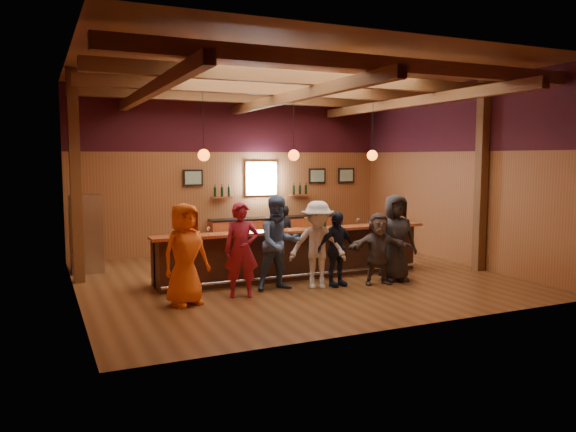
{
  "coord_description": "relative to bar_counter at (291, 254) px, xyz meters",
  "views": [
    {
      "loc": [
        -5.12,
        -11.06,
        2.66
      ],
      "look_at": [
        0.0,
        0.3,
        1.35
      ],
      "focal_mm": 35.0,
      "sensor_mm": 36.0,
      "label": 1
    }
  ],
  "objects": [
    {
      "name": "room",
      "position": [
        -0.02,
        -0.09,
        2.69
      ],
      "size": [
        9.04,
        9.0,
        4.52
      ],
      "color": "brown",
      "rests_on": "ground"
    },
    {
      "name": "bar_counter",
      "position": [
        0.0,
        0.0,
        0.0
      ],
      "size": [
        6.3,
        1.07,
        1.11
      ],
      "color": "black",
      "rests_on": "ground"
    },
    {
      "name": "back_bar_cabinet",
      "position": [
        1.18,
        3.57,
        -0.05
      ],
      "size": [
        4.0,
        0.52,
        0.95
      ],
      "color": "#9A3C1C",
      "rests_on": "ground"
    },
    {
      "name": "window",
      "position": [
        0.78,
        3.8,
        1.53
      ],
      "size": [
        0.95,
        0.09,
        0.95
      ],
      "color": "silver",
      "rests_on": "room"
    },
    {
      "name": "framed_pictures",
      "position": [
        1.65,
        3.79,
        1.58
      ],
      "size": [
        5.35,
        0.05,
        0.45
      ],
      "color": "black",
      "rests_on": "room"
    },
    {
      "name": "wine_shelves",
      "position": [
        0.78,
        3.73,
        1.1
      ],
      "size": [
        3.0,
        0.18,
        0.3
      ],
      "color": "#9A3C1C",
      "rests_on": "room"
    },
    {
      "name": "pendant_lights",
      "position": [
        -0.02,
        -0.15,
        2.19
      ],
      "size": [
        4.24,
        0.24,
        1.37
      ],
      "color": "black",
      "rests_on": "room"
    },
    {
      "name": "stainless_fridge",
      "position": [
        -4.12,
        2.45,
        0.38
      ],
      "size": [
        0.7,
        0.7,
        1.8
      ],
      "primitive_type": "cube",
      "color": "silver",
      "rests_on": "ground"
    },
    {
      "name": "customer_orange",
      "position": [
        -2.74,
        -1.4,
        0.4
      ],
      "size": [
        1.04,
        0.84,
        1.85
      ],
      "primitive_type": "imported",
      "rotation": [
        0.0,
        0.0,
        0.31
      ],
      "color": "orange",
      "rests_on": "ground"
    },
    {
      "name": "customer_redvest",
      "position": [
        -1.62,
        -1.25,
        0.39
      ],
      "size": [
        0.76,
        0.6,
        1.81
      ],
      "primitive_type": "imported",
      "rotation": [
        0.0,
        0.0,
        -0.28
      ],
      "color": "maroon",
      "rests_on": "ground"
    },
    {
      "name": "customer_denim",
      "position": [
        -0.74,
        -1.02,
        0.42
      ],
      "size": [
        0.92,
        0.72,
        1.89
      ],
      "primitive_type": "imported",
      "rotation": [
        0.0,
        0.0,
        0.01
      ],
      "color": "#415C82",
      "rests_on": "ground"
    },
    {
      "name": "customer_white",
      "position": [
        0.03,
        -1.2,
        0.37
      ],
      "size": [
        1.31,
        1.04,
        1.78
      ],
      "primitive_type": "imported",
      "rotation": [
        0.0,
        0.0,
        -0.38
      ],
      "color": "silver",
      "rests_on": "ground"
    },
    {
      "name": "customer_navy",
      "position": [
        0.46,
        -1.21,
        0.25
      ],
      "size": [
        0.95,
        0.5,
        1.55
      ],
      "primitive_type": "imported",
      "rotation": [
        0.0,
        0.0,
        0.14
      ],
      "color": "black",
      "rests_on": "ground"
    },
    {
      "name": "customer_brown",
      "position": [
        1.34,
        -1.43,
        0.24
      ],
      "size": [
        1.47,
        0.74,
        1.52
      ],
      "primitive_type": "imported",
      "rotation": [
        0.0,
        0.0,
        -0.22
      ],
      "color": "#4C403D",
      "rests_on": "ground"
    },
    {
      "name": "customer_dark",
      "position": [
        1.87,
        -1.28,
        0.41
      ],
      "size": [
        1.01,
        0.75,
        1.87
      ],
      "primitive_type": "imported",
      "rotation": [
        0.0,
        0.0,
        -0.18
      ],
      "color": "#252527",
      "rests_on": "ground"
    },
    {
      "name": "bartender",
      "position": [
        0.26,
        1.09,
        0.24
      ],
      "size": [
        0.61,
        0.45,
        1.52
      ],
      "primitive_type": "imported",
      "rotation": [
        0.0,
        0.0,
        2.97
      ],
      "color": "black",
      "rests_on": "ground"
    },
    {
      "name": "ice_bucket",
      "position": [
        0.33,
        -0.2,
        0.7
      ],
      "size": [
        0.21,
        0.21,
        0.23
      ],
      "primitive_type": "cylinder",
      "color": "brown",
      "rests_on": "bar_counter"
    },
    {
      "name": "bottle_a",
      "position": [
        0.53,
        -0.27,
        0.73
      ],
      "size": [
        0.08,
        0.08,
        0.37
      ],
      "color": "black",
      "rests_on": "bar_counter"
    },
    {
      "name": "bottle_b",
      "position": [
        0.69,
        -0.27,
        0.71
      ],
      "size": [
        0.07,
        0.07,
        0.31
      ],
      "color": "black",
      "rests_on": "bar_counter"
    },
    {
      "name": "glass_a",
      "position": [
        -2.68,
        -0.39,
        0.71
      ],
      "size": [
        0.07,
        0.07,
        0.17
      ],
      "color": "silver",
      "rests_on": "bar_counter"
    },
    {
      "name": "glass_b",
      "position": [
        -2.01,
        -0.38,
        0.7
      ],
      "size": [
        0.07,
        0.07,
        0.16
      ],
      "color": "silver",
      "rests_on": "bar_counter"
    },
    {
      "name": "glass_c",
      "position": [
        -1.36,
        -0.23,
        0.71
      ],
      "size": [
        0.08,
        0.08,
        0.17
      ],
      "color": "silver",
      "rests_on": "bar_counter"
    },
    {
      "name": "glass_d",
      "position": [
        -1.26,
        -0.36,
        0.73
      ],
      "size": [
        0.09,
        0.09,
        0.2
      ],
      "color": "silver",
      "rests_on": "bar_counter"
    },
    {
      "name": "glass_e",
      "position": [
        -0.57,
        -0.34,
        0.72
      ],
      "size": [
        0.08,
        0.08,
        0.19
      ],
      "color": "silver",
      "rests_on": "bar_counter"
    },
    {
      "name": "glass_f",
      "position": [
        0.97,
        -0.36,
        0.72
      ],
      "size": [
        0.08,
        0.08,
        0.18
      ],
      "color": "silver",
      "rests_on": "bar_counter"
    },
    {
      "name": "glass_g",
      "position": [
        1.58,
        -0.23,
        0.7
      ],
      "size": [
        0.07,
        0.07,
        0.16
      ],
      "color": "silver",
      "rests_on": "bar_counter"
    },
    {
      "name": "glass_h",
      "position": [
        2.15,
        -0.26,
        0.72
      ],
      "size": [
        0.08,
        0.08,
        0.18
      ],
      "color": "silver",
      "rests_on": "bar_counter"
    }
  ]
}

